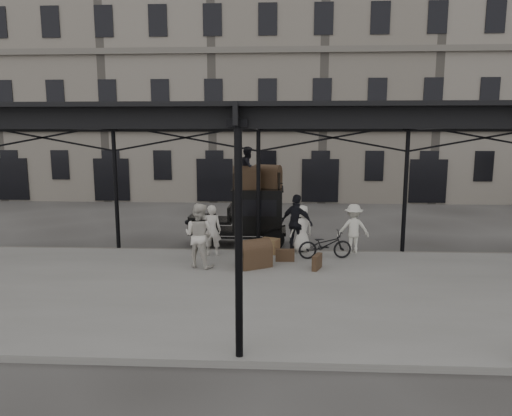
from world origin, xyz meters
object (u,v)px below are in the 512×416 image
(bicycle, at_px, (325,245))
(steamer_trunk_roof_near, at_px, (247,179))
(porter_official, at_px, (297,223))
(taxi, at_px, (249,214))
(porter_left, at_px, (212,230))
(steamer_trunk_platform, at_px, (254,255))

(bicycle, relative_size, steamer_trunk_roof_near, 1.81)
(porter_official, xyz_separation_m, bicycle, (0.89, -0.85, -0.54))
(taxi, xyz_separation_m, bicycle, (2.62, -2.30, -0.59))
(porter_official, relative_size, bicycle, 1.14)
(porter_left, height_order, porter_official, porter_official)
(taxi, xyz_separation_m, porter_official, (1.72, -1.45, -0.06))
(porter_left, bearing_deg, steamer_trunk_roof_near, -120.69)
(porter_left, distance_m, porter_official, 2.92)
(porter_left, height_order, steamer_trunk_roof_near, steamer_trunk_roof_near)
(porter_official, bearing_deg, bicycle, 165.84)
(porter_official, bearing_deg, steamer_trunk_platform, 83.98)
(porter_official, xyz_separation_m, steamer_trunk_roof_near, (-1.80, 1.20, 1.39))
(porter_left, bearing_deg, steamer_trunk_platform, 137.75)
(taxi, xyz_separation_m, steamer_trunk_platform, (0.36, -3.38, -0.69))
(porter_left, relative_size, steamer_trunk_platform, 1.74)
(steamer_trunk_roof_near, bearing_deg, taxi, 62.84)
(steamer_trunk_roof_near, bearing_deg, steamer_trunk_platform, -91.16)
(steamer_trunk_roof_near, bearing_deg, porter_official, -42.84)
(porter_official, relative_size, steamer_trunk_roof_near, 2.07)
(porter_official, distance_m, steamer_trunk_roof_near, 2.57)
(taxi, xyz_separation_m, porter_left, (-1.12, -2.10, -0.19))
(taxi, distance_m, porter_left, 2.39)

